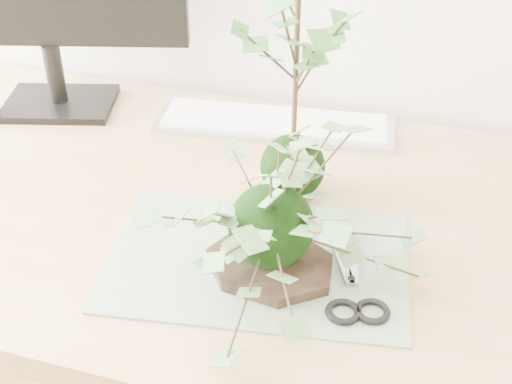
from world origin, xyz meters
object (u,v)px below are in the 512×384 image
at_px(desk, 264,260).
at_px(maple_kokedama, 298,13).
at_px(keyboard, 274,123).
at_px(ivy_kokedama, 271,192).

xyz_separation_m(desk, maple_kokedama, (0.02, 0.06, 0.37)).
bearing_deg(keyboard, maple_kokedama, -74.02).
distance_m(desk, maple_kokedama, 0.38).
distance_m(desk, keyboard, 0.28).
bearing_deg(ivy_kokedama, keyboard, 105.11).
bearing_deg(maple_kokedama, ivy_kokedama, -84.03).
height_order(desk, keyboard, keyboard).
distance_m(ivy_kokedama, maple_kokedama, 0.25).
xyz_separation_m(ivy_kokedama, keyboard, (-0.10, 0.38, -0.12)).
xyz_separation_m(ivy_kokedama, maple_kokedama, (-0.02, 0.18, 0.16)).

